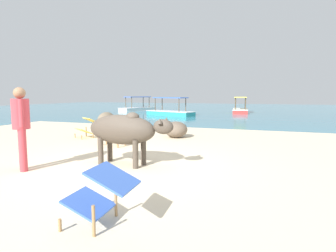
# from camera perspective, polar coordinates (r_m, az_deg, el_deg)

# --- Properties ---
(sand_beach) EXTENTS (18.00, 14.00, 0.04)m
(sand_beach) POSITION_cam_1_polar(r_m,az_deg,el_deg) (6.05, -9.91, -8.04)
(sand_beach) COLOR beige
(sand_beach) RESTS_ON ground
(water_surface) EXTENTS (60.00, 36.00, 0.03)m
(water_surface) POSITION_cam_1_polar(r_m,az_deg,el_deg) (27.27, 13.77, 3.10)
(water_surface) COLOR teal
(water_surface) RESTS_ON ground
(cow) EXTENTS (2.00, 0.71, 1.12)m
(cow) POSITION_cam_1_polar(r_m,az_deg,el_deg) (5.94, -8.97, -0.82)
(cow) COLOR #4C4238
(cow) RESTS_ON sand_beach
(low_bench_table) EXTENTS (0.81, 0.52, 0.44)m
(low_bench_table) POSITION_cam_1_polar(r_m,az_deg,el_deg) (8.25, -11.37, -1.43)
(low_bench_table) COLOR #A37A4C
(low_bench_table) RESTS_ON sand_beach
(bottle) EXTENTS (0.07, 0.07, 0.30)m
(bottle) POSITION_cam_1_polar(r_m,az_deg,el_deg) (8.26, -11.71, -0.08)
(bottle) COLOR #2D6B38
(bottle) RESTS_ON low_bench_table
(deck_chair_near) EXTENTS (0.83, 0.93, 0.68)m
(deck_chair_near) POSITION_cam_1_polar(r_m,az_deg,el_deg) (10.02, -15.94, -0.07)
(deck_chair_near) COLOR #A37A4C
(deck_chair_near) RESTS_ON sand_beach
(deck_chair_far) EXTENTS (0.81, 0.59, 0.68)m
(deck_chair_far) POSITION_cam_1_polar(r_m,az_deg,el_deg) (3.34, -13.44, -12.97)
(deck_chair_far) COLOR #A37A4C
(deck_chair_far) RESTS_ON sand_beach
(person_standing) EXTENTS (0.41, 0.36, 1.62)m
(person_standing) POSITION_cam_1_polar(r_m,az_deg,el_deg) (6.10, -27.67, 0.67)
(person_standing) COLOR #CC3D47
(person_standing) RESTS_ON sand_beach
(shore_rock_large) EXTENTS (1.03, 1.05, 0.55)m
(shore_rock_large) POSITION_cam_1_polar(r_m,az_deg,el_deg) (9.64, 1.61, -0.72)
(shore_rock_large) COLOR #6B5B4C
(shore_rock_large) RESTS_ON sand_beach
(shore_rock_medium) EXTENTS (0.72, 0.95, 0.71)m
(shore_rock_medium) POSITION_cam_1_polar(r_m,az_deg,el_deg) (12.53, -12.37, 1.16)
(shore_rock_medium) COLOR #756651
(shore_rock_medium) RESTS_ON sand_beach
(boat_red) EXTENTS (1.50, 3.77, 1.29)m
(boat_red) POSITION_cam_1_polar(r_m,az_deg,el_deg) (23.38, 14.46, 3.26)
(boat_red) COLOR #C63833
(boat_red) RESTS_ON water_surface
(boat_teal) EXTENTS (3.85, 2.32, 1.29)m
(boat_teal) POSITION_cam_1_polar(r_m,az_deg,el_deg) (19.94, 0.44, 2.94)
(boat_teal) COLOR teal
(boat_teal) RESTS_ON water_surface
(boat_white) EXTENTS (2.35, 3.85, 1.29)m
(boat_white) POSITION_cam_1_polar(r_m,az_deg,el_deg) (25.46, -6.16, 3.68)
(boat_white) COLOR white
(boat_white) RESTS_ON water_surface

